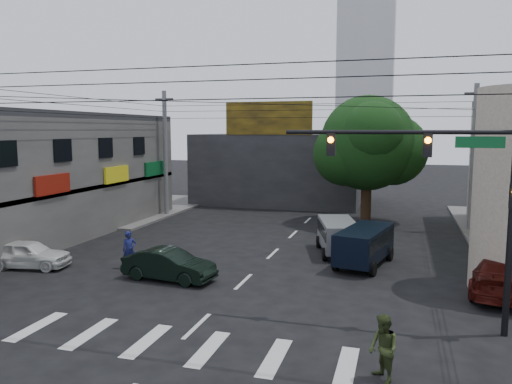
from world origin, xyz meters
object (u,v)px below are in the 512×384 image
at_px(traffic_gantry, 454,180).
at_px(traffic_officer, 129,250).
at_px(silver_minivan, 338,237).
at_px(dark_sedan, 169,265).
at_px(white_compact, 28,254).
at_px(maroon_sedan, 500,275).
at_px(utility_pole_far_left, 165,154).
at_px(pedestrian_olive, 383,349).
at_px(utility_pole_far_right, 473,159).
at_px(navy_van, 364,247).
at_px(street_tree, 367,143).

height_order(traffic_gantry, traffic_officer, traffic_gantry).
distance_m(silver_minivan, traffic_officer, 10.45).
bearing_deg(traffic_officer, dark_sedan, -66.56).
xyz_separation_m(white_compact, maroon_sedan, (20.35, 2.12, 0.10)).
distance_m(utility_pole_far_left, pedestrian_olive, 26.94).
relative_size(utility_pole_far_right, silver_minivan, 2.13).
relative_size(traffic_gantry, pedestrian_olive, 4.14).
distance_m(traffic_gantry, utility_pole_far_right, 17.21).
relative_size(traffic_gantry, silver_minivan, 1.67).
xyz_separation_m(utility_pole_far_left, utility_pole_far_right, (21.00, 0.00, 0.00)).
relative_size(traffic_gantry, navy_van, 1.53).
bearing_deg(navy_van, pedestrian_olive, -161.02).
height_order(utility_pole_far_right, navy_van, utility_pole_far_right).
bearing_deg(traffic_gantry, street_tree, 101.99).
height_order(utility_pole_far_right, pedestrian_olive, utility_pole_far_right).
bearing_deg(street_tree, utility_pole_far_right, -8.75).
bearing_deg(traffic_officer, pedestrian_olive, -75.58).
distance_m(white_compact, pedestrian_olive, 17.38).
relative_size(white_compact, maroon_sedan, 0.74).
height_order(utility_pole_far_right, maroon_sedan, utility_pole_far_right).
xyz_separation_m(utility_pole_far_left, navy_van, (15.20, -9.96, -3.71)).
relative_size(silver_minivan, pedestrian_olive, 2.48).
relative_size(white_compact, silver_minivan, 0.94).
xyz_separation_m(utility_pole_far_right, navy_van, (-5.80, -9.96, -3.71)).
xyz_separation_m(white_compact, pedestrian_olive, (16.21, -6.27, 0.22)).
bearing_deg(dark_sedan, white_compact, 97.04).
bearing_deg(pedestrian_olive, traffic_gantry, 121.54).
distance_m(traffic_gantry, navy_van, 8.65).
height_order(dark_sedan, maroon_sedan, maroon_sedan).
height_order(utility_pole_far_left, utility_pole_far_right, same).
bearing_deg(traffic_gantry, utility_pole_far_left, 137.14).
bearing_deg(maroon_sedan, traffic_officer, 13.41).
bearing_deg(pedestrian_olive, maroon_sedan, 120.32).
relative_size(maroon_sedan, traffic_officer, 3.15).
bearing_deg(utility_pole_far_left, pedestrian_olive, -51.91).
height_order(silver_minivan, pedestrian_olive, pedestrian_olive).
bearing_deg(utility_pole_far_right, traffic_officer, -140.14).
bearing_deg(pedestrian_olive, utility_pole_far_left, -175.34).
distance_m(utility_pole_far_right, traffic_officer, 21.41).
relative_size(utility_pole_far_right, traffic_officer, 5.26).
relative_size(utility_pole_far_right, white_compact, 2.27).
distance_m(utility_pole_far_left, navy_van, 18.55).
bearing_deg(traffic_officer, maroon_sedan, -39.56).
distance_m(utility_pole_far_right, silver_minivan, 11.47).
distance_m(dark_sedan, traffic_officer, 2.80).
xyz_separation_m(maroon_sedan, traffic_officer, (-15.78, -0.90, 0.12)).
height_order(street_tree, dark_sedan, street_tree).
bearing_deg(white_compact, silver_minivan, -73.21).
bearing_deg(white_compact, maroon_sedan, -93.65).
relative_size(street_tree, white_compact, 2.15).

